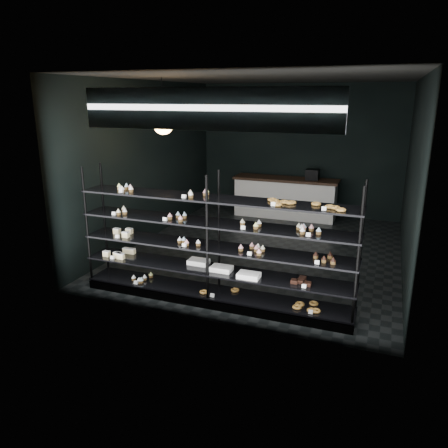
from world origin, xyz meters
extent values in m
cube|color=black|center=(0.00, 0.00, 0.01)|extent=(5.00, 6.00, 0.01)
cube|color=black|center=(0.00, 0.00, 3.20)|extent=(5.00, 6.00, 0.01)
cube|color=black|center=(0.00, 3.00, 1.60)|extent=(5.00, 0.01, 3.20)
cube|color=black|center=(0.00, -3.00, 1.60)|extent=(5.00, 0.01, 3.20)
cube|color=black|center=(-2.50, 0.00, 1.60)|extent=(0.01, 6.00, 3.20)
cube|color=black|center=(2.50, 0.00, 1.60)|extent=(0.01, 6.00, 3.20)
cube|color=black|center=(-0.09, -2.45, 0.06)|extent=(4.00, 0.50, 0.12)
cylinder|color=black|center=(-2.06, -2.67, 0.99)|extent=(0.04, 0.04, 1.85)
cylinder|color=black|center=(-2.06, -2.23, 0.99)|extent=(0.04, 0.04, 1.85)
cylinder|color=black|center=(-0.09, -2.67, 0.99)|extent=(0.04, 0.04, 1.85)
cylinder|color=black|center=(-0.09, -2.23, 0.99)|extent=(0.04, 0.04, 1.85)
cylinder|color=black|center=(1.88, -2.67, 0.99)|extent=(0.04, 0.04, 1.85)
cylinder|color=black|center=(1.88, -2.23, 0.99)|extent=(0.04, 0.04, 1.85)
cube|color=black|center=(-0.09, -2.45, 0.15)|extent=(4.00, 0.50, 0.03)
cube|color=black|center=(-0.09, -2.45, 0.50)|extent=(4.00, 0.50, 0.02)
cube|color=black|center=(-0.09, -2.45, 0.85)|extent=(4.00, 0.50, 0.02)
cube|color=black|center=(-0.09, -2.45, 1.20)|extent=(4.00, 0.50, 0.02)
cube|color=black|center=(-0.09, -2.45, 1.55)|extent=(4.00, 0.50, 0.02)
cube|color=white|center=(-1.44, -2.63, 1.59)|extent=(0.06, 0.04, 0.06)
cube|color=white|center=(-0.40, -2.63, 1.59)|extent=(0.06, 0.04, 0.06)
cube|color=white|center=(0.83, -2.63, 1.59)|extent=(0.05, 0.04, 0.06)
cube|color=white|center=(1.45, -2.63, 1.59)|extent=(0.06, 0.04, 0.06)
cube|color=white|center=(-1.57, -2.63, 1.24)|extent=(0.06, 0.04, 0.06)
cube|color=white|center=(-0.71, -2.63, 1.24)|extent=(0.05, 0.04, 0.06)
cube|color=white|center=(0.44, -2.63, 1.24)|extent=(0.06, 0.04, 0.06)
cube|color=white|center=(1.26, -2.63, 1.24)|extent=(0.06, 0.04, 0.06)
cube|color=white|center=(-1.52, -2.63, 0.89)|extent=(0.06, 0.04, 0.06)
cube|color=white|center=(-0.47, -2.63, 0.89)|extent=(0.06, 0.04, 0.06)
cube|color=white|center=(0.50, -2.63, 0.89)|extent=(0.05, 0.04, 0.06)
cube|color=white|center=(1.43, -2.63, 0.89)|extent=(0.06, 0.04, 0.06)
cube|color=white|center=(-1.63, -2.63, 0.54)|extent=(0.06, 0.04, 0.06)
cube|color=white|center=(1.24, -2.63, 0.54)|extent=(0.06, 0.04, 0.06)
cube|color=white|center=(-1.25, -2.63, 0.19)|extent=(0.06, 0.04, 0.06)
cube|color=white|center=(-0.04, -2.63, 0.19)|extent=(0.05, 0.04, 0.06)
cube|color=white|center=(1.30, -2.63, 0.19)|extent=(0.06, 0.04, 0.06)
cube|color=#100D41|center=(0.00, -2.92, 2.75)|extent=(3.20, 0.04, 0.45)
cube|color=white|center=(0.00, -2.94, 2.75)|extent=(3.30, 0.02, 0.50)
cylinder|color=black|center=(-1.39, -1.38, 2.90)|extent=(0.01, 0.01, 0.57)
sphere|color=#EFA153|center=(-1.39, -1.38, 2.45)|extent=(0.33, 0.33, 0.33)
cube|color=silver|center=(-0.20, 2.50, 0.46)|extent=(2.43, 0.60, 0.92)
cube|color=black|center=(-0.20, 2.50, 0.95)|extent=(2.53, 0.65, 0.06)
cube|color=black|center=(0.44, 2.50, 1.10)|extent=(0.30, 0.30, 0.25)
camera|label=1|loc=(2.12, -7.83, 2.90)|focal=35.00mm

